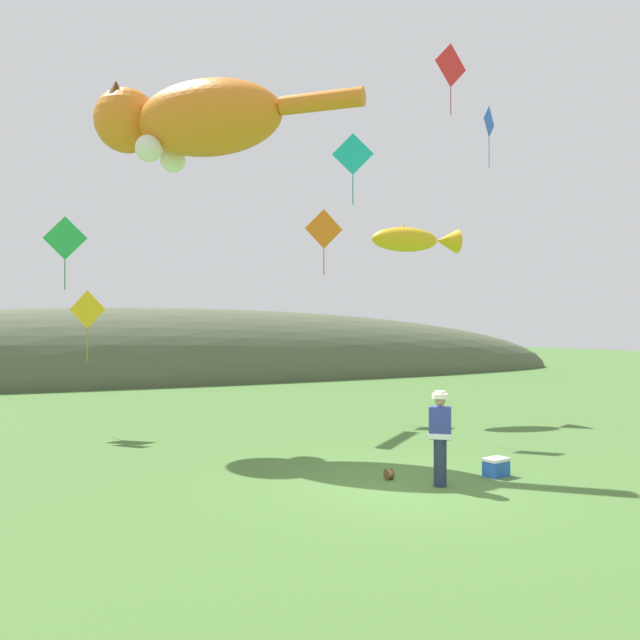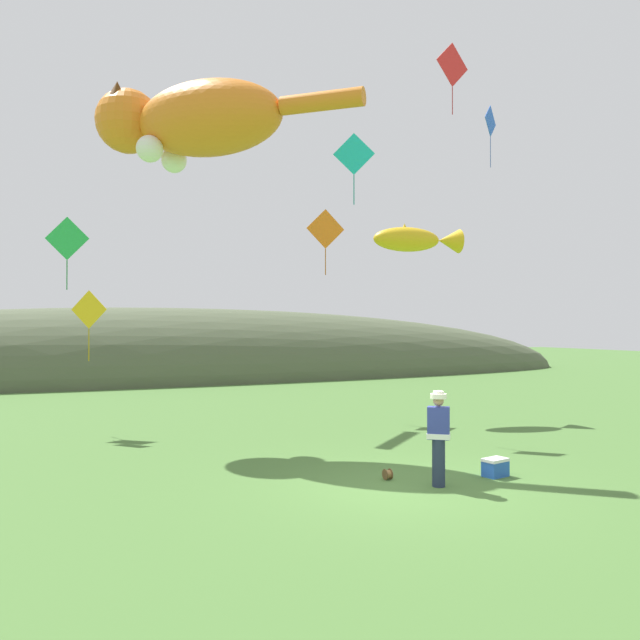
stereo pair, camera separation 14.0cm
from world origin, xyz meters
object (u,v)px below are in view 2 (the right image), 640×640
(festival_attendant, at_px, (439,435))
(kite_tube_streamer, at_px, (234,122))
(kite_fish_windsock, at_px, (416,240))
(kite_diamond_blue, at_px, (490,122))
(kite_diamond_gold, at_px, (89,310))
(kite_diamond_orange, at_px, (325,229))
(kite_diamond_red, at_px, (452,65))
(kite_diamond_teal, at_px, (354,155))
(kite_diamond_green, at_px, (67,239))
(kite_spool, at_px, (388,474))
(kite_giant_cat, at_px, (191,121))
(picnic_cooler, at_px, (495,467))

(festival_attendant, bearing_deg, kite_tube_streamer, 93.95)
(kite_fish_windsock, bearing_deg, kite_diamond_blue, -82.67)
(festival_attendant, height_order, kite_diamond_gold, kite_diamond_gold)
(kite_diamond_gold, relative_size, kite_diamond_orange, 0.87)
(festival_attendant, xyz_separation_m, kite_diamond_red, (5.30, 6.86, 10.47))
(kite_diamond_teal, distance_m, kite_diamond_green, 9.06)
(kite_spool, bearing_deg, kite_diamond_red, 45.57)
(kite_diamond_gold, bearing_deg, kite_spool, -57.56)
(kite_fish_windsock, xyz_separation_m, kite_diamond_orange, (-2.73, 1.42, 0.38))
(kite_spool, xyz_separation_m, kite_giant_cat, (-2.47, 6.35, 8.48))
(festival_attendant, height_order, kite_tube_streamer, kite_tube_streamer)
(festival_attendant, distance_m, picnic_cooler, 1.68)
(kite_tube_streamer, bearing_deg, kite_diamond_blue, -45.98)
(picnic_cooler, bearing_deg, kite_fish_windsock, 67.62)
(festival_attendant, xyz_separation_m, kite_diamond_teal, (1.78, 6.95, 7.20))
(kite_spool, xyz_separation_m, kite_diamond_teal, (2.39, 6.12, 8.05))
(kite_diamond_blue, bearing_deg, kite_diamond_red, 87.60)
(kite_giant_cat, xyz_separation_m, kite_diamond_red, (8.38, -0.32, 2.84))
(kite_spool, bearing_deg, kite_tube_streamer, 90.86)
(kite_diamond_gold, bearing_deg, kite_diamond_orange, 7.23)
(kite_diamond_blue, bearing_deg, kite_giant_cat, 164.56)
(kite_diamond_blue, distance_m, kite_diamond_gold, 12.73)
(kite_spool, distance_m, kite_tube_streamer, 14.26)
(picnic_cooler, xyz_separation_m, kite_diamond_gold, (-7.07, 8.48, 3.25))
(picnic_cooler, height_order, kite_diamond_gold, kite_diamond_gold)
(kite_diamond_orange, distance_m, kite_diamond_teal, 3.28)
(kite_tube_streamer, bearing_deg, kite_giant_cat, -120.76)
(festival_attendant, relative_size, kite_spool, 8.46)
(kite_tube_streamer, xyz_separation_m, kite_diamond_orange, (2.82, -1.43, -3.73))
(kite_diamond_orange, bearing_deg, kite_tube_streamer, 153.18)
(kite_diamond_blue, height_order, kite_diamond_green, kite_diamond_blue)
(kite_giant_cat, distance_m, kite_diamond_orange, 6.14)
(picnic_cooler, relative_size, kite_diamond_blue, 0.30)
(kite_diamond_teal, height_order, kite_diamond_green, kite_diamond_teal)
(festival_attendant, height_order, kite_fish_windsock, kite_fish_windsock)
(kite_diamond_gold, xyz_separation_m, kite_diamond_teal, (7.38, -1.72, 4.73))
(kite_tube_streamer, distance_m, kite_diamond_orange, 4.89)
(kite_diamond_red, height_order, kite_diamond_teal, kite_diamond_red)
(kite_fish_windsock, distance_m, kite_diamond_teal, 3.95)
(picnic_cooler, distance_m, kite_diamond_orange, 11.28)
(kite_diamond_orange, bearing_deg, kite_spool, -106.84)
(kite_fish_windsock, xyz_separation_m, kite_tube_streamer, (-5.55, 2.85, 4.11))
(kite_spool, height_order, kite_fish_windsock, kite_fish_windsock)
(kite_spool, relative_size, kite_fish_windsock, 0.07)
(kite_spool, height_order, kite_diamond_orange, kite_diamond_orange)
(picnic_cooler, distance_m, kite_diamond_gold, 11.51)
(picnic_cooler, distance_m, kite_fish_windsock, 10.41)
(kite_diamond_teal, bearing_deg, festival_attendant, -104.36)
(festival_attendant, height_order, kite_spool, festival_attendant)
(picnic_cooler, xyz_separation_m, kite_diamond_teal, (0.30, 6.76, 7.98))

